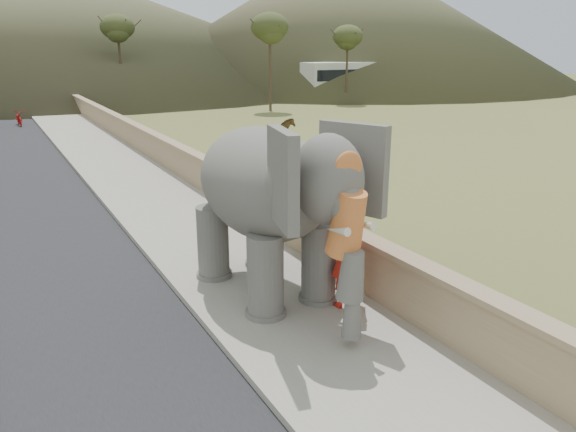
# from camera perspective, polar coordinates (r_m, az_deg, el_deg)

# --- Properties ---
(ground) EXTENTS (160.00, 160.00, 0.00)m
(ground) POSITION_cam_1_polar(r_m,az_deg,el_deg) (10.61, -1.76, -8.53)
(ground) COLOR olive
(ground) RESTS_ON ground
(walkway) EXTENTS (3.00, 120.00, 0.15)m
(walkway) POSITION_cam_1_polar(r_m,az_deg,el_deg) (19.58, -15.07, 3.16)
(walkway) COLOR #9E9687
(walkway) RESTS_ON ground
(parapet) EXTENTS (0.30, 120.00, 1.10)m
(parapet) POSITION_cam_1_polar(r_m,az_deg,el_deg) (19.90, -10.55, 5.09)
(parapet) COLOR tan
(parapet) RESTS_ON ground
(cow) EXTENTS (1.55, 0.78, 1.28)m
(cow) POSITION_cam_1_polar(r_m,az_deg,el_deg) (26.62, -1.00, 8.55)
(cow) COLOR brown
(cow) RESTS_ON ground
(distant_car) EXTENTS (4.33, 1.99, 1.44)m
(distant_car) POSITION_cam_1_polar(r_m,az_deg,el_deg) (50.82, -0.36, 12.71)
(distant_car) COLOR silver
(distant_car) RESTS_ON ground
(bus_white) EXTENTS (11.00, 2.52, 3.10)m
(bus_white) POSITION_cam_1_polar(r_m,az_deg,el_deg) (51.23, 7.42, 13.54)
(bus_white) COLOR silver
(bus_white) RESTS_ON ground
(bus_orange) EXTENTS (11.26, 4.29, 3.10)m
(bus_orange) POSITION_cam_1_polar(r_m,az_deg,el_deg) (56.42, 14.01, 13.50)
(bus_orange) COLOR orange
(bus_orange) RESTS_ON ground
(hill_right) EXTENTS (56.00, 56.00, 16.00)m
(hill_right) POSITION_cam_1_polar(r_m,az_deg,el_deg) (72.81, 5.51, 19.69)
(hill_right) COLOR brown
(hill_right) RESTS_ON ground
(hill_far) EXTENTS (80.00, 80.00, 14.00)m
(hill_far) POSITION_cam_1_polar(r_m,az_deg,el_deg) (79.15, -22.80, 17.57)
(hill_far) COLOR brown
(hill_far) RESTS_ON ground
(elephant_and_man) EXTENTS (2.59, 4.59, 3.21)m
(elephant_and_man) POSITION_cam_1_polar(r_m,az_deg,el_deg) (10.22, -2.43, 0.92)
(elephant_and_man) COLOR slate
(elephant_and_man) RESTS_ON ground
(motorcyclist) EXTENTS (2.21, 1.78, 1.82)m
(motorcyclist) POSITION_cam_1_polar(r_m,az_deg,el_deg) (36.66, -26.66, 9.21)
(motorcyclist) COLOR maroon
(motorcyclist) RESTS_ON ground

